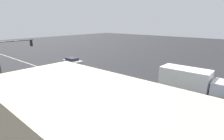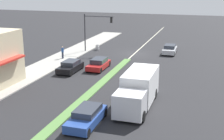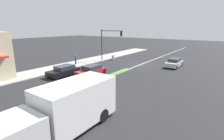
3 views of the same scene
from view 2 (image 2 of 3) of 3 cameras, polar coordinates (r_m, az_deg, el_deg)
The scene contains 12 objects.
ground_plane at distance 30.11m, azimuth -3.82°, elevation -4.16°, with size 160.00×160.00×0.00m, color #232326.
sidewalk_right at distance 33.85m, azimuth -18.52°, elevation -2.59°, with size 4.00×73.00×0.12m, color #9E9B93.
median_strip at distance 22.62m, azimuth -12.19°, elevation -11.35°, with size 0.90×46.00×0.10m, color #568442.
lane_marking_center at distance 46.69m, azimuth 4.13°, elevation 3.01°, with size 0.16×60.00×0.01m, color beige.
traffic_signal_main at distance 46.96m, azimuth -3.38°, elevation 7.93°, with size 4.59×0.34×5.60m.
pedestrian at distance 43.43m, azimuth -9.03°, elevation 3.26°, with size 0.34×0.34×1.69m.
warning_aframe_sign at distance 49.13m, azimuth -2.69°, elevation 4.17°, with size 0.45×0.53×0.84m.
delivery_truck at distance 26.62m, azimuth 4.82°, elevation -3.52°, with size 2.44×7.50×2.87m.
hatchback_red at distance 38.09m, azimuth -2.46°, elevation 1.11°, with size 1.85×4.24×1.31m.
suv_black at distance 37.23m, azimuth -7.62°, elevation 0.64°, with size 1.85×4.16×1.31m.
coupe_blue at distance 23.42m, azimuth -4.64°, elevation -8.49°, with size 1.83×4.50×1.30m.
sedan_silver at distance 47.23m, azimuth 10.51°, elevation 3.72°, with size 1.81×4.02×1.32m.
Camera 2 is at (-10.33, 44.38, 10.18)m, focal length 50.00 mm.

